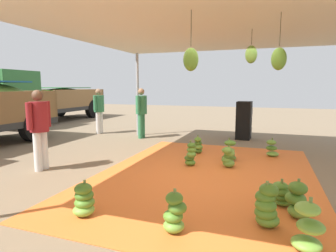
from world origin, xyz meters
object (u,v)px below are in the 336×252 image
object	(u,v)px
banana_bunch_5	(198,146)
banana_bunch_1	(308,229)
banana_bunch_2	(229,151)
worker_0	(39,124)
banana_bunch_10	(267,206)
cargo_truck_far	(41,98)
worker_1	(99,108)
worker_2	(141,109)
speaker_stack	(244,120)
banana_bunch_4	(272,149)
banana_bunch_6	(174,213)
banana_bunch_0	(228,157)
banana_bunch_3	(282,195)
banana_bunch_7	(298,201)
banana_bunch_8	(84,200)
banana_bunch_9	(191,155)

from	to	relation	value
banana_bunch_5	banana_bunch_1	bearing A→B (deg)	-151.49
banana_bunch_2	worker_0	xyz separation A→B (m)	(-2.08, 3.60, 0.75)
banana_bunch_10	cargo_truck_far	xyz separation A→B (m)	(7.45, 10.58, 0.93)
banana_bunch_1	worker_1	bearing A→B (deg)	47.44
worker_2	speaker_stack	xyz separation A→B (m)	(0.98, -3.29, -0.36)
banana_bunch_4	banana_bunch_5	distance (m)	1.84
banana_bunch_5	banana_bunch_4	bearing A→B (deg)	-80.75
cargo_truck_far	speaker_stack	world-z (taller)	cargo_truck_far
speaker_stack	worker_0	bearing A→B (deg)	144.35
banana_bunch_2	worker_2	bearing A→B (deg)	57.42
banana_bunch_6	worker_2	xyz separation A→B (m)	(5.65, 3.06, 0.75)
banana_bunch_1	banana_bunch_0	bearing A→B (deg)	22.89
banana_bunch_3	banana_bunch_10	world-z (taller)	banana_bunch_10
banana_bunch_6	banana_bunch_10	size ratio (longest dim) A/B	0.93
speaker_stack	banana_bunch_1	bearing A→B (deg)	-169.45
banana_bunch_5	banana_bunch_6	world-z (taller)	banana_bunch_6
banana_bunch_0	worker_1	size ratio (longest dim) A/B	0.29
banana_bunch_1	cargo_truck_far	world-z (taller)	cargo_truck_far
worker_0	banana_bunch_5	bearing A→B (deg)	-47.06
banana_bunch_5	cargo_truck_far	bearing A→B (deg)	66.19
banana_bunch_4	worker_1	xyz separation A→B (m)	(1.62, 6.06, 0.77)
banana_bunch_7	cargo_truck_far	size ratio (longest dim) A/B	0.07
banana_bunch_0	banana_bunch_3	bearing A→B (deg)	-150.14
banana_bunch_1	banana_bunch_8	xyz separation A→B (m)	(-0.10, 2.73, -0.03)
banana_bunch_6	banana_bunch_9	distance (m)	2.91
worker_2	banana_bunch_5	bearing A→B (deg)	-123.90
banana_bunch_1	worker_0	distance (m)	5.13
banana_bunch_1	banana_bunch_2	size ratio (longest dim) A/B	1.07
banana_bunch_4	banana_bunch_10	size ratio (longest dim) A/B	0.82
banana_bunch_4	banana_bunch_3	bearing A→B (deg)	-177.75
cargo_truck_far	banana_bunch_3	bearing A→B (deg)	-121.93
banana_bunch_2	worker_1	size ratio (longest dim) A/B	0.32
banana_bunch_10	worker_0	bearing A→B (deg)	77.48
banana_bunch_4	banana_bunch_8	size ratio (longest dim) A/B	0.97
banana_bunch_2	banana_bunch_6	world-z (taller)	banana_bunch_2
cargo_truck_far	worker_2	size ratio (longest dim) A/B	4.11
banana_bunch_0	speaker_stack	size ratio (longest dim) A/B	0.39
worker_0	banana_bunch_3	bearing A→B (deg)	-93.25
banana_bunch_9	worker_2	xyz separation A→B (m)	(2.80, 2.49, 0.73)
banana_bunch_10	banana_bunch_4	bearing A→B (deg)	-1.27
banana_bunch_7	banana_bunch_6	bearing A→B (deg)	123.13
banana_bunch_7	worker_2	size ratio (longest dim) A/B	0.31
banana_bunch_0	worker_1	world-z (taller)	worker_1
banana_bunch_1	banana_bunch_3	distance (m)	1.16
banana_bunch_0	banana_bunch_3	size ratio (longest dim) A/B	1.21
worker_1	banana_bunch_4	bearing A→B (deg)	-105.01
banana_bunch_1	banana_bunch_6	world-z (taller)	banana_bunch_1
banana_bunch_4	banana_bunch_0	bearing A→B (deg)	146.67
banana_bunch_4	worker_0	distance (m)	5.42
banana_bunch_0	banana_bunch_4	world-z (taller)	banana_bunch_0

